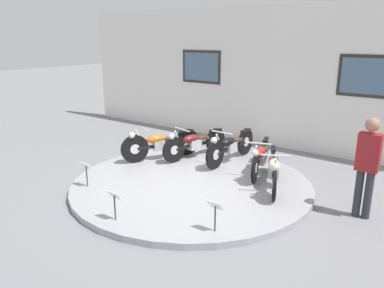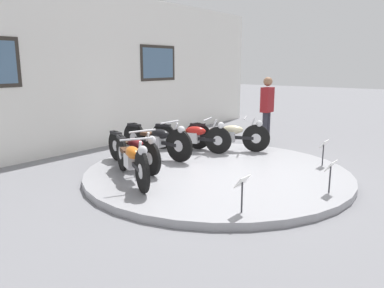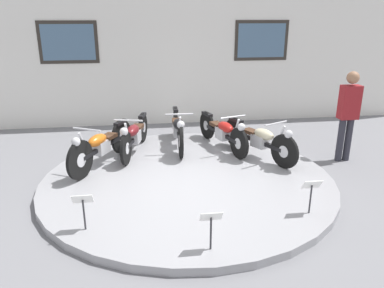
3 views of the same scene
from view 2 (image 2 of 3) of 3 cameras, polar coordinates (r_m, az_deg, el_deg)
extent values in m
plane|color=slate|center=(7.15, 3.79, -4.81)|extent=(60.00, 60.00, 0.00)
cylinder|color=#99999E|center=(7.13, 3.80, -4.35)|extent=(4.92, 4.92, 0.12)
cube|color=white|center=(9.59, -15.75, 10.69)|extent=(14.00, 0.20, 3.84)
cube|color=#2D2823|center=(11.09, -5.17, 12.19)|extent=(1.40, 0.02, 1.00)
cube|color=slate|center=(11.09, -5.15, 12.19)|extent=(1.24, 0.02, 0.84)
cylinder|color=black|center=(5.81, -7.61, -4.15)|extent=(0.36, 0.62, 0.68)
cylinder|color=silver|center=(5.81, -7.61, -4.15)|extent=(0.17, 0.24, 0.24)
cylinder|color=black|center=(7.08, -10.65, -1.33)|extent=(0.36, 0.62, 0.68)
cylinder|color=silver|center=(7.08, -10.65, -1.33)|extent=(0.17, 0.24, 0.24)
cube|color=black|center=(6.44, -9.29, -2.60)|extent=(0.64, 1.13, 0.07)
cube|color=silver|center=(6.40, -9.20, -2.51)|extent=(0.33, 0.38, 0.24)
ellipsoid|color=#D16619|center=(6.27, -9.02, -1.30)|extent=(0.42, 0.53, 0.20)
cube|color=#472D1E|center=(6.62, -9.80, -0.98)|extent=(0.33, 0.38, 0.07)
cube|color=black|center=(7.02, -10.74, 0.96)|extent=(0.26, 0.37, 0.06)
cylinder|color=silver|center=(5.90, -8.07, -1.91)|extent=(0.16, 0.24, 0.54)
cylinder|color=silver|center=(5.94, -8.42, 0.76)|extent=(0.49, 0.28, 0.03)
sphere|color=silver|center=(5.67, -7.54, -1.00)|extent=(0.15, 0.15, 0.15)
cylinder|color=black|center=(6.70, -6.35, -2.19)|extent=(0.20, 0.62, 0.62)
cylinder|color=silver|center=(6.70, -6.35, -2.19)|extent=(0.12, 0.23, 0.22)
cylinder|color=black|center=(7.86, -11.46, -0.25)|extent=(0.20, 0.62, 0.62)
cylinder|color=silver|center=(7.86, -11.46, -0.25)|extent=(0.12, 0.23, 0.22)
cube|color=black|center=(7.27, -9.11, -1.14)|extent=(0.37, 1.22, 0.07)
cube|color=silver|center=(7.23, -8.96, -1.05)|extent=(0.27, 0.36, 0.24)
ellipsoid|color=maroon|center=(7.11, -8.62, 0.07)|extent=(0.33, 0.52, 0.20)
cube|color=#472D1E|center=(7.43, -9.95, 0.22)|extent=(0.27, 0.36, 0.07)
cube|color=black|center=(7.80, -11.54, 1.65)|extent=(0.18, 0.37, 0.06)
cylinder|color=silver|center=(6.77, -7.04, -0.30)|extent=(0.10, 0.25, 0.54)
cylinder|color=silver|center=(6.82, -7.55, 1.99)|extent=(0.53, 0.16, 0.03)
sphere|color=silver|center=(6.57, -6.14, 0.58)|extent=(0.15, 0.15, 0.15)
cylinder|color=black|center=(7.57, -1.97, -0.27)|extent=(0.07, 0.68, 0.68)
cylinder|color=silver|center=(7.57, -1.97, -0.27)|extent=(0.07, 0.24, 0.24)
cylinder|color=black|center=(8.51, -8.75, 0.97)|extent=(0.07, 0.68, 0.68)
cylinder|color=silver|center=(8.51, -8.75, 0.97)|extent=(0.07, 0.24, 0.24)
cube|color=black|center=(8.02, -5.56, 0.39)|extent=(0.10, 1.24, 0.07)
cube|color=silver|center=(7.99, -5.36, 0.49)|extent=(0.21, 0.32, 0.24)
ellipsoid|color=black|center=(7.89, -4.88, 1.54)|extent=(0.23, 0.49, 0.20)
cube|color=#472D1E|center=(8.15, -6.67, 1.55)|extent=(0.21, 0.32, 0.07)
cube|color=black|center=(8.46, -8.82, 2.88)|extent=(0.11, 0.36, 0.06)
cylinder|color=silver|center=(7.62, -2.81, 1.35)|extent=(0.05, 0.25, 0.54)
cylinder|color=silver|center=(7.65, -3.43, 3.36)|extent=(0.54, 0.05, 0.03)
sphere|color=silver|center=(7.46, -1.65, 2.22)|extent=(0.15, 0.15, 0.15)
cylinder|color=black|center=(8.31, 4.00, 0.56)|extent=(0.23, 0.60, 0.61)
cylinder|color=silver|center=(8.31, 4.00, 0.56)|extent=(0.12, 0.22, 0.21)
cylinder|color=black|center=(8.80, -4.40, 1.21)|extent=(0.23, 0.60, 0.61)
cylinder|color=silver|center=(8.80, -4.40, 1.21)|extent=(0.12, 0.22, 0.21)
cube|color=black|center=(8.53, -0.32, 0.90)|extent=(0.43, 1.21, 0.07)
cube|color=silver|center=(8.51, -0.07, 1.01)|extent=(0.28, 0.36, 0.24)
ellipsoid|color=red|center=(8.45, 0.56, 2.03)|extent=(0.35, 0.52, 0.20)
cube|color=#472D1E|center=(8.59, -1.68, 1.92)|extent=(0.28, 0.36, 0.07)
cube|color=black|center=(8.76, -4.42, 2.86)|extent=(0.20, 0.37, 0.06)
cylinder|color=silver|center=(8.31, 3.05, 1.99)|extent=(0.11, 0.25, 0.54)
cylinder|color=silver|center=(8.31, 2.36, 3.81)|extent=(0.53, 0.19, 0.03)
sphere|color=silver|center=(8.23, 4.43, 2.86)|extent=(0.15, 0.15, 0.15)
cylinder|color=black|center=(8.58, 9.74, 0.86)|extent=(0.32, 0.59, 0.63)
cylinder|color=silver|center=(8.58, 9.74, 0.86)|extent=(0.15, 0.23, 0.22)
cylinder|color=black|center=(8.75, 0.88, 1.25)|extent=(0.32, 0.59, 0.63)
cylinder|color=silver|center=(8.75, 0.88, 1.25)|extent=(0.15, 0.23, 0.22)
cube|color=black|center=(8.64, 5.27, 1.06)|extent=(0.60, 1.15, 0.07)
cube|color=silver|center=(8.63, 5.53, 1.18)|extent=(0.32, 0.38, 0.24)
ellipsoid|color=beige|center=(8.59, 6.22, 2.20)|extent=(0.41, 0.53, 0.20)
cube|color=#472D1E|center=(8.65, 3.84, 2.04)|extent=(0.32, 0.38, 0.07)
cube|color=black|center=(8.71, 0.89, 2.97)|extent=(0.25, 0.37, 0.06)
cylinder|color=silver|center=(8.56, 8.79, 2.22)|extent=(0.15, 0.24, 0.54)
cylinder|color=silver|center=(8.52, 8.12, 3.98)|extent=(0.50, 0.26, 0.03)
sphere|color=silver|center=(8.52, 10.22, 3.09)|extent=(0.15, 0.15, 0.15)
cylinder|color=#333338|center=(5.08, 7.61, -8.07)|extent=(0.02, 0.02, 0.42)
cube|color=white|center=(5.00, 7.68, -5.65)|extent=(0.26, 0.11, 0.15)
cylinder|color=#333338|center=(6.15, 20.26, -5.12)|extent=(0.02, 0.02, 0.42)
cube|color=white|center=(6.10, 20.41, -3.10)|extent=(0.26, 0.11, 0.15)
cylinder|color=#333338|center=(7.75, 19.32, -1.62)|extent=(0.02, 0.02, 0.42)
cube|color=white|center=(7.70, 19.44, 0.01)|extent=(0.26, 0.11, 0.15)
cylinder|color=#2D2D38|center=(9.97, 11.01, 2.31)|extent=(0.13, 0.13, 0.85)
cylinder|color=#2D2D38|center=(10.11, 11.43, 2.43)|extent=(0.13, 0.13, 0.85)
cube|color=maroon|center=(9.94, 11.39, 6.63)|extent=(0.36, 0.22, 0.64)
sphere|color=#9E7051|center=(9.91, 11.51, 9.31)|extent=(0.23, 0.23, 0.23)
camera|label=1|loc=(10.18, 51.24, 13.04)|focal=35.00mm
camera|label=3|loc=(5.31, 62.05, 13.29)|focal=35.00mm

